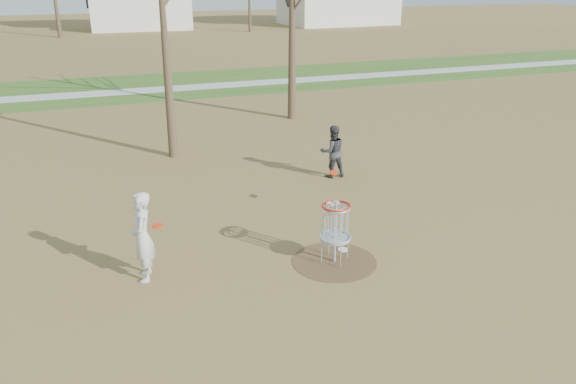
# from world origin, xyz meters

# --- Properties ---
(ground) EXTENTS (160.00, 160.00, 0.00)m
(ground) POSITION_xyz_m (0.00, 0.00, 0.00)
(ground) COLOR brown
(ground) RESTS_ON ground
(green_band) EXTENTS (160.00, 8.00, 0.01)m
(green_band) POSITION_xyz_m (0.00, 21.00, 0.01)
(green_band) COLOR #2D5119
(green_band) RESTS_ON ground
(footpath) EXTENTS (160.00, 1.50, 0.01)m
(footpath) POSITION_xyz_m (0.00, 20.00, 0.01)
(footpath) COLOR #9E9E99
(footpath) RESTS_ON green_band
(dirt_circle) EXTENTS (1.80, 1.80, 0.01)m
(dirt_circle) POSITION_xyz_m (0.00, 0.00, 0.01)
(dirt_circle) COLOR #47331E
(dirt_circle) RESTS_ON ground
(player_standing) EXTENTS (0.53, 0.73, 1.84)m
(player_standing) POSITION_xyz_m (-3.83, 0.67, 0.92)
(player_standing) COLOR beige
(player_standing) RESTS_ON ground
(player_throwing) EXTENTS (0.80, 0.64, 1.57)m
(player_throwing) POSITION_xyz_m (2.13, 4.87, 0.78)
(player_throwing) COLOR #343338
(player_throwing) RESTS_ON ground
(disc_grounded) EXTENTS (0.22, 0.22, 0.02)m
(disc_grounded) POSITION_xyz_m (0.39, 0.41, 0.02)
(disc_grounded) COLOR white
(disc_grounded) RESTS_ON dirt_circle
(discs_in_play) EXTENTS (4.69, 1.87, 0.07)m
(discs_in_play) POSITION_xyz_m (-1.19, 1.43, 1.16)
(discs_in_play) COLOR #F3310C
(discs_in_play) RESTS_ON ground
(disc_golf_basket) EXTENTS (0.64, 0.64, 1.35)m
(disc_golf_basket) POSITION_xyz_m (0.00, 0.00, 0.91)
(disc_golf_basket) COLOR #9EA3AD
(disc_golf_basket) RESTS_ON ground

